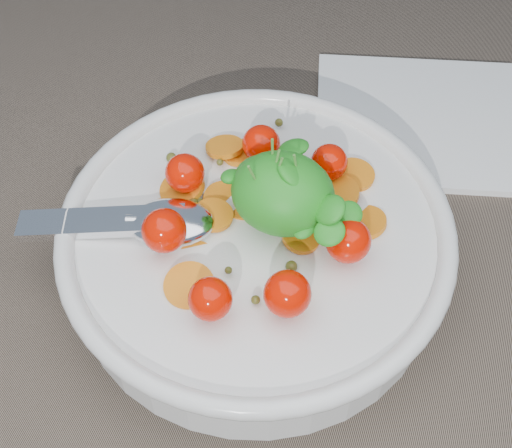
% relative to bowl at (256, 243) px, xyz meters
% --- Properties ---
extents(ground, '(6.00, 6.00, 0.00)m').
position_rel_bowl_xyz_m(ground, '(0.00, 0.00, -0.03)').
color(ground, '#716050').
rests_on(ground, ground).
extents(bowl, '(0.29, 0.27, 0.12)m').
position_rel_bowl_xyz_m(bowl, '(0.00, 0.00, 0.00)').
color(bowl, white).
rests_on(bowl, ground).
extents(napkin, '(0.21, 0.20, 0.01)m').
position_rel_bowl_xyz_m(napkin, '(0.09, 0.19, -0.03)').
color(napkin, white).
rests_on(napkin, ground).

